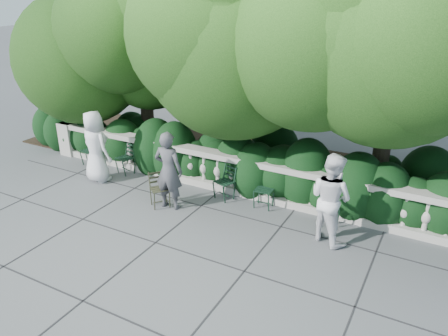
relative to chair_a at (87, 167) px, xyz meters
The scene contains 13 objects.
ground 4.80m from the chair_a, 15.37° to the right, with size 90.00×90.00×0.00m, color #494C50.
balustrade 4.68m from the chair_a, ahead, with size 12.00×0.44×1.00m.
shrub_hedge 4.94m from the chair_a, 20.49° to the left, with size 15.00×2.60×1.70m, color black, non-canonical shape.
tree_canopy 6.90m from the chair_a, 19.89° to the left, with size 15.04×6.52×6.78m.
chair_a is the anchor object (origin of this frame).
chair_b 1.26m from the chair_a, ahead, with size 0.44×0.48×0.84m, color black, non-canonical shape.
chair_c 4.38m from the chair_a, ahead, with size 0.44×0.48×0.84m, color black, non-canonical shape.
chair_d 7.04m from the chair_a, ahead, with size 0.44×0.48×0.84m, color black, non-canonical shape.
chair_e 5.44m from the chair_a, ahead, with size 0.44×0.48×0.84m, color black, non-canonical shape.
chair_weathered 3.54m from the chair_a, 16.74° to the right, with size 0.44×0.48×0.84m, color black, non-canonical shape.
person_businessman 1.44m from the chair_a, 27.40° to the right, with size 0.92×0.60×1.89m, color silver.
person_woman_grey 3.73m from the chair_a, 13.68° to the right, with size 0.68×0.44×1.85m, color #444449.
person_casual_man 7.21m from the chair_a, ahead, with size 0.92×0.71×1.89m, color white.
Camera 1 is at (4.31, -6.97, 4.87)m, focal length 35.00 mm.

